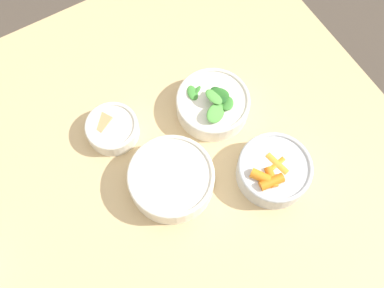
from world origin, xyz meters
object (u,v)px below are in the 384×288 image
bowl_greens (213,104)px  bowl_beans_hotdog (171,179)px  bowl_cookies (112,128)px  bowl_carrots (274,170)px

bowl_greens → bowl_beans_hotdog: 0.20m
bowl_greens → bowl_cookies: bowl_greens is taller
bowl_greens → bowl_carrots: bearing=97.5°
bowl_carrots → bowl_cookies: bearing=-46.7°
bowl_beans_hotdog → bowl_cookies: 0.18m
bowl_carrots → bowl_beans_hotdog: size_ratio=0.87×
bowl_carrots → bowl_beans_hotdog: (0.20, -0.09, -0.00)m
bowl_cookies → bowl_carrots: bearing=133.3°
bowl_greens → bowl_beans_hotdog: (0.17, 0.11, 0.00)m
bowl_carrots → bowl_beans_hotdog: bearing=-25.3°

